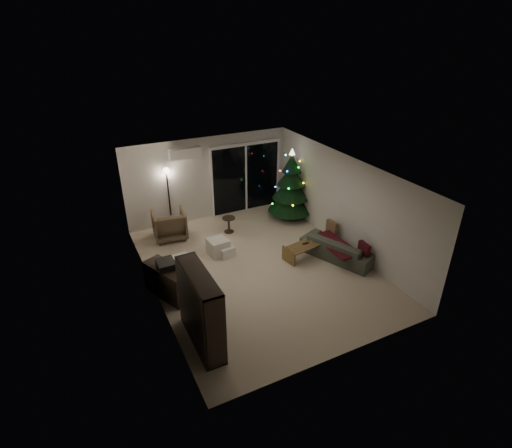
% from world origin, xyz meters
% --- Properties ---
extents(room, '(6.50, 7.51, 2.60)m').
position_xyz_m(room, '(0.46, 1.49, 1.02)').
color(room, beige).
rests_on(room, ground).
extents(bookshelf, '(0.76, 1.56, 1.52)m').
position_xyz_m(bookshelf, '(-2.25, -1.78, 0.76)').
color(bookshelf, black).
rests_on(bookshelf, floor).
extents(media_cabinet, '(0.85, 1.24, 0.73)m').
position_xyz_m(media_cabinet, '(-2.25, -0.10, 0.36)').
color(media_cabinet, black).
rests_on(media_cabinet, floor).
extents(stereo, '(0.37, 0.44, 0.15)m').
position_xyz_m(stereo, '(-2.25, -0.10, 0.80)').
color(stereo, black).
rests_on(stereo, media_cabinet).
extents(armchair, '(0.96, 0.98, 0.81)m').
position_xyz_m(armchair, '(-1.50, 2.46, 0.40)').
color(armchair, '#453324').
rests_on(armchair, floor).
extents(ottoman, '(0.53, 0.53, 0.44)m').
position_xyz_m(ottoman, '(-0.63, 1.03, 0.22)').
color(ottoman, silver).
rests_on(ottoman, floor).
extents(cardboard_box_a, '(0.44, 0.35, 0.29)m').
position_xyz_m(cardboard_box_a, '(-1.67, 0.90, 0.15)').
color(cardboard_box_a, silver).
rests_on(cardboard_box_a, floor).
extents(cardboard_box_b, '(0.41, 0.33, 0.26)m').
position_xyz_m(cardboard_box_b, '(-0.48, 0.84, 0.13)').
color(cardboard_box_b, silver).
rests_on(cardboard_box_b, floor).
extents(side_table, '(0.39, 0.39, 0.46)m').
position_xyz_m(side_table, '(0.09, 2.04, 0.23)').
color(side_table, black).
rests_on(side_table, floor).
extents(floor_lamp, '(0.27, 0.27, 1.72)m').
position_xyz_m(floor_lamp, '(-1.25, 3.21, 0.86)').
color(floor_lamp, black).
rests_on(floor_lamp, floor).
extents(sofa, '(1.42, 2.04, 0.56)m').
position_xyz_m(sofa, '(2.05, -0.48, 0.28)').
color(sofa, '#464944').
rests_on(sofa, floor).
extents(sofa_throw, '(0.59, 1.37, 0.05)m').
position_xyz_m(sofa_throw, '(1.95, -0.48, 0.40)').
color(sofa_throw, '#470D14').
rests_on(sofa_throw, sofa).
extents(cushion_a, '(0.14, 0.37, 0.37)m').
position_xyz_m(cushion_a, '(2.30, 0.17, 0.50)').
color(cushion_a, brown).
rests_on(cushion_a, sofa).
extents(cushion_b, '(0.13, 0.37, 0.37)m').
position_xyz_m(cushion_b, '(2.30, -1.13, 0.50)').
color(cushion_b, '#470D14').
rests_on(cushion_b, sofa).
extents(coffee_table, '(1.40, 0.70, 0.42)m').
position_xyz_m(coffee_table, '(1.43, -0.14, 0.21)').
color(coffee_table, brown).
rests_on(coffee_table, floor).
extents(remote_a, '(0.17, 0.05, 0.02)m').
position_xyz_m(remote_a, '(1.28, -0.14, 0.43)').
color(remote_a, black).
rests_on(remote_a, coffee_table).
extents(remote_b, '(0.16, 0.10, 0.02)m').
position_xyz_m(remote_b, '(1.53, -0.09, 0.43)').
color(remote_b, slate).
rests_on(remote_b, coffee_table).
extents(christmas_tree, '(1.59, 1.59, 2.19)m').
position_xyz_m(christmas_tree, '(2.15, 2.09, 1.09)').
color(christmas_tree, '#15411C').
rests_on(christmas_tree, floor).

